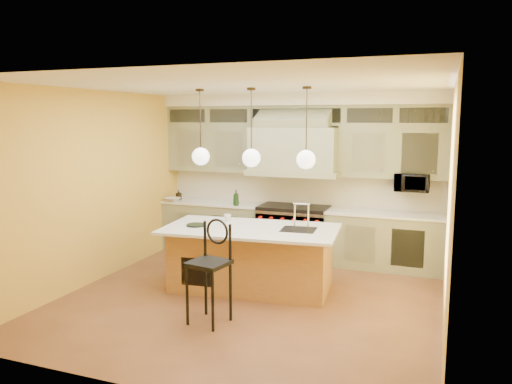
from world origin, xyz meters
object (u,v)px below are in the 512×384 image
at_px(range, 294,232).
at_px(counter_stool, 210,264).
at_px(kitchen_island, 252,257).
at_px(microwave, 412,182).

bearing_deg(range, counter_stool, -93.16).
distance_m(range, kitchen_island, 1.70).
bearing_deg(microwave, kitchen_island, -139.23).
relative_size(kitchen_island, microwave, 4.80).
bearing_deg(kitchen_island, range, 79.69).
relative_size(counter_stool, microwave, 2.33).
bearing_deg(range, kitchen_island, -94.71).
bearing_deg(kitchen_island, counter_stool, -96.74).
xyz_separation_m(range, microwave, (1.95, 0.11, 0.96)).
distance_m(range, microwave, 2.18).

